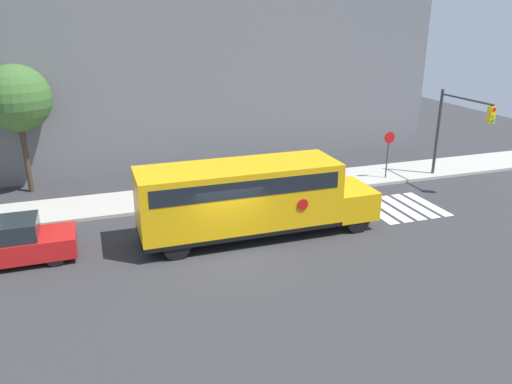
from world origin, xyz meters
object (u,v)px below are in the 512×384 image
school_bus (248,196)px  parked_car (8,243)px  stop_sign (388,149)px  tree_near_sidewalk (17,99)px  traffic_light (456,123)px

school_bus → parked_car: (-8.79, 0.54, -0.93)m
school_bus → stop_sign: 10.22m
school_bus → stop_sign: size_ratio=3.60×
stop_sign → parked_car: bearing=-167.9°
tree_near_sidewalk → traffic_light: bearing=-15.2°
school_bus → traffic_light: 12.57m
parked_car → tree_near_sidewalk: tree_near_sidewalk is taller
parked_car → school_bus: bearing=-3.5°
school_bus → traffic_light: traffic_light is taller
parked_car → stop_sign: (18.01, 3.87, 0.92)m
stop_sign → school_bus: bearing=-154.4°
traffic_light → tree_near_sidewalk: bearing=164.8°
parked_car → traffic_light: 21.20m
school_bus → tree_near_sidewalk: size_ratio=1.52×
traffic_light → parked_car: bearing=-173.4°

